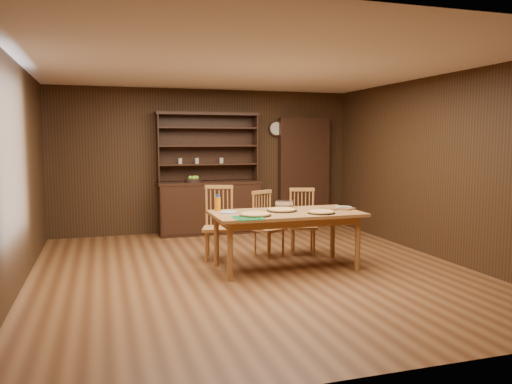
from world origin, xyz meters
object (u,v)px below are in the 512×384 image
object	(u,v)px
chair_right	(302,219)
chair_center	(266,221)
china_hutch	(209,201)
dining_table	(286,218)
juice_bottle	(218,204)
chair_left	(219,220)

from	to	relation	value
chair_right	chair_center	bearing A→B (deg)	-162.97
china_hutch	dining_table	size ratio (longest dim) A/B	1.12
dining_table	juice_bottle	size ratio (longest dim) A/B	9.00
juice_bottle	china_hutch	bearing A→B (deg)	80.92
china_hutch	dining_table	bearing A→B (deg)	-80.58
chair_right	china_hutch	bearing A→B (deg)	133.84
chair_center	chair_left	bearing A→B (deg)	151.47
chair_right	chair_left	bearing A→B (deg)	-165.47
chair_right	juice_bottle	size ratio (longest dim) A/B	4.49
chair_center	chair_right	bearing A→B (deg)	-23.95
china_hutch	chair_center	bearing A→B (deg)	-77.33
china_hutch	chair_center	size ratio (longest dim) A/B	2.29
chair_center	dining_table	bearing A→B (deg)	-113.61
china_hutch	dining_table	world-z (taller)	china_hutch
dining_table	chair_left	size ratio (longest dim) A/B	1.86
chair_left	chair_center	world-z (taller)	chair_left
dining_table	chair_center	xyz separation A→B (m)	(-0.02, 0.79, -0.17)
chair_center	chair_right	xyz separation A→B (m)	(0.58, 0.01, 0.01)
chair_left	chair_center	bearing A→B (deg)	13.86
chair_left	chair_right	size ratio (longest dim) A/B	1.08
chair_center	juice_bottle	bearing A→B (deg)	-177.34
juice_bottle	chair_left	bearing A→B (deg)	75.55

